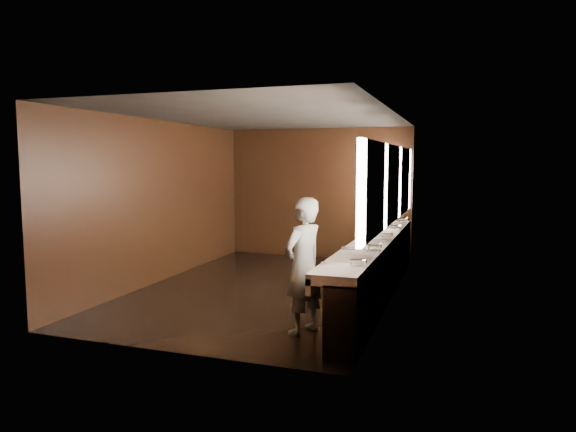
{
  "coord_description": "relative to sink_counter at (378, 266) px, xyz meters",
  "views": [
    {
      "loc": [
        2.99,
        -7.73,
        2.07
      ],
      "look_at": [
        0.33,
        0.0,
        1.22
      ],
      "focal_mm": 32.0,
      "sensor_mm": 36.0,
      "label": 1
    }
  ],
  "objects": [
    {
      "name": "floor",
      "position": [
        -1.79,
        0.0,
        -0.5
      ],
      "size": [
        6.0,
        6.0,
        0.0
      ],
      "primitive_type": "plane",
      "color": "black",
      "rests_on": "ground"
    },
    {
      "name": "ceiling",
      "position": [
        -1.79,
        0.0,
        2.3
      ],
      "size": [
        4.0,
        6.0,
        0.02
      ],
      "primitive_type": "cube",
      "color": "#2D2D2B",
      "rests_on": "wall_back"
    },
    {
      "name": "wall_back",
      "position": [
        -1.79,
        3.0,
        0.9
      ],
      "size": [
        4.0,
        0.02,
        2.8
      ],
      "primitive_type": "cube",
      "color": "black",
      "rests_on": "floor"
    },
    {
      "name": "wall_front",
      "position": [
        -1.79,
        -3.0,
        0.9
      ],
      "size": [
        4.0,
        0.02,
        2.8
      ],
      "primitive_type": "cube",
      "color": "black",
      "rests_on": "floor"
    },
    {
      "name": "wall_left",
      "position": [
        -3.79,
        0.0,
        0.9
      ],
      "size": [
        0.02,
        6.0,
        2.8
      ],
      "primitive_type": "cube",
      "color": "black",
      "rests_on": "floor"
    },
    {
      "name": "wall_right",
      "position": [
        0.21,
        0.0,
        0.9
      ],
      "size": [
        0.02,
        6.0,
        2.8
      ],
      "primitive_type": "cube",
      "color": "black",
      "rests_on": "floor"
    },
    {
      "name": "sink_counter",
      "position": [
        0.0,
        0.0,
        0.0
      ],
      "size": [
        0.55,
        5.4,
        1.01
      ],
      "color": "black",
      "rests_on": "floor"
    },
    {
      "name": "mirror_band",
      "position": [
        0.19,
        -0.0,
        1.25
      ],
      "size": [
        0.06,
        5.03,
        1.15
      ],
      "color": "#FFE4CF",
      "rests_on": "wall_right"
    },
    {
      "name": "person",
      "position": [
        -0.61,
        -1.91,
        0.33
      ],
      "size": [
        0.61,
        0.71,
        1.66
      ],
      "primitive_type": "imported",
      "rotation": [
        0.0,
        0.0,
        -1.98
      ],
      "color": "#89B2CD",
      "rests_on": "floor"
    },
    {
      "name": "trash_bin",
      "position": [
        -0.22,
        -1.54,
        -0.22
      ],
      "size": [
        0.38,
        0.38,
        0.54
      ],
      "primitive_type": "cylinder",
      "rotation": [
        0.0,
        0.0,
        0.11
      ],
      "color": "black",
      "rests_on": "floor"
    }
  ]
}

